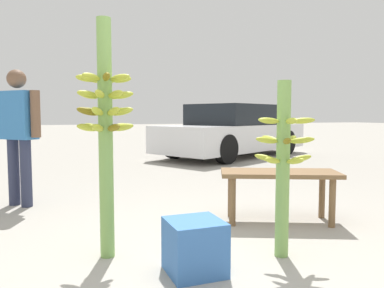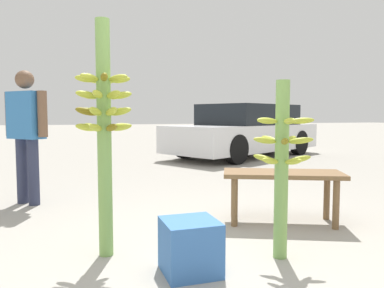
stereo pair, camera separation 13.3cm
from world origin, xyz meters
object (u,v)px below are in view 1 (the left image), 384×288
object	(u,v)px
market_bench	(279,179)
banana_stalk_left	(105,126)
banana_stalk_center	(283,161)
produce_crate	(195,247)
parked_car	(234,131)
vendor_person	(18,126)

from	to	relation	value
market_bench	banana_stalk_left	bearing A→B (deg)	-145.19
banana_stalk_left	banana_stalk_center	bearing A→B (deg)	-20.19
market_bench	banana_stalk_center	bearing A→B (deg)	-98.63
market_bench	produce_crate	xyz separation A→B (m)	(-1.19, -0.82, -0.24)
parked_car	produce_crate	distance (m)	7.11
vendor_person	parked_car	world-z (taller)	vendor_person
produce_crate	vendor_person	bearing A→B (deg)	116.61
banana_stalk_left	market_bench	distance (m)	1.80
banana_stalk_left	parked_car	xyz separation A→B (m)	(3.95, 5.71, -0.32)
banana_stalk_center	vendor_person	world-z (taller)	vendor_person
parked_car	produce_crate	size ratio (longest dim) A/B	13.14
banana_stalk_center	produce_crate	bearing A→B (deg)	-175.71
banana_stalk_left	market_bench	bearing A→B (deg)	11.03
vendor_person	produce_crate	world-z (taller)	vendor_person
banana_stalk_center	banana_stalk_left	bearing A→B (deg)	159.81
vendor_person	market_bench	distance (m)	2.91
vendor_person	parked_car	bearing A→B (deg)	85.19
banana_stalk_center	parked_car	world-z (taller)	parked_car
banana_stalk_center	market_bench	size ratio (longest dim) A/B	1.07
banana_stalk_left	banana_stalk_center	world-z (taller)	banana_stalk_left
banana_stalk_center	vendor_person	xyz separation A→B (m)	(-1.90, 2.35, 0.21)
banana_stalk_center	vendor_person	distance (m)	3.03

